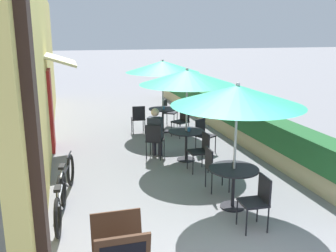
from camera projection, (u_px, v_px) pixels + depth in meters
The scene contains 22 objects.
cafe_facade_wall at pixel (43, 68), 10.01m from camera, with size 0.98×14.40×4.20m.
planter_hedge at pixel (223, 113), 11.80m from camera, with size 0.60×13.40×1.01m.
patio_table_near at pixel (234, 178), 6.54m from camera, with size 0.87×0.87×0.73m.
patio_umbrella_near at pixel (237, 95), 6.18m from camera, with size 2.23×2.23×2.24m.
cafe_chair_near_left at pixel (214, 165), 7.27m from camera, with size 0.41×0.41×0.87m.
cafe_chair_near_right at pixel (258, 198), 5.84m from camera, with size 0.41×0.41×0.87m.
coffee_cup_near at pixel (234, 164), 6.57m from camera, with size 0.07×0.07×0.09m.
patio_table_mid at pixel (186, 138), 8.99m from camera, with size 0.87×0.87×0.73m.
patio_umbrella_mid at pixel (187, 77), 8.63m from camera, with size 2.23×2.23×2.24m.
cafe_chair_mid_left at pixel (154, 138), 9.10m from camera, with size 0.54×0.54×0.87m.
seated_patron_mid_left at pixel (156, 130), 9.16m from camera, with size 0.47×0.50×1.25m.
cafe_chair_mid_right at pixel (201, 149), 8.30m from camera, with size 0.41×0.41×0.87m.
cafe_chair_mid_back at pixel (203, 133), 9.60m from camera, with size 0.55×0.55×0.87m.
coffee_cup_mid at pixel (189, 129), 8.90m from camera, with size 0.07×0.07×0.09m.
patio_table_far at pixel (163, 114), 11.56m from camera, with size 0.87×0.87×0.73m.
patio_umbrella_far at pixel (163, 67), 11.20m from camera, with size 2.23×2.23×2.24m.
cafe_chair_far_left at pixel (168, 110), 12.31m from camera, with size 0.55×0.55×0.87m.
cafe_chair_far_right at pixel (138, 117), 11.34m from camera, with size 0.42×0.42×0.87m.
cafe_chair_far_back at pixel (182, 119), 11.07m from camera, with size 0.54×0.54×0.87m.
coffee_cup_far at pixel (164, 108), 11.40m from camera, with size 0.07×0.07×0.09m.
bicycle_leaning at pixel (61, 201), 6.16m from camera, with size 0.20×1.70×0.71m.
bicycle_second at pixel (66, 179), 7.04m from camera, with size 0.36×1.71×0.73m.
Camera 1 is at (-2.01, -3.55, 3.05)m, focal length 40.00 mm.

